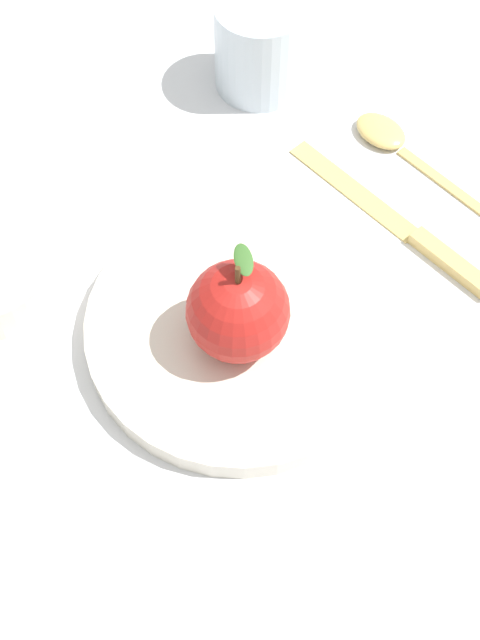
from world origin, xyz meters
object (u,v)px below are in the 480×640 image
object	(u,v)px
apple	(238,311)
spoon	(395,142)
dinner_plate	(240,326)
cup	(260,43)
knife	(407,229)

from	to	relation	value
apple	spoon	bearing A→B (deg)	-12.51
apple	spoon	world-z (taller)	apple
dinner_plate	apple	bearing A→B (deg)	-164.34
apple	cup	xyz separation A→B (m)	(0.27, 0.08, -0.01)
knife	apple	bearing A→B (deg)	150.19
dinner_plate	knife	world-z (taller)	dinner_plate
apple	dinner_plate	bearing A→B (deg)	15.66
apple	cup	distance (m)	0.28
dinner_plate	spoon	bearing A→B (deg)	-14.24
apple	knife	xyz separation A→B (m)	(0.15, -0.09, -0.05)
dinner_plate	cup	world-z (taller)	cup
dinner_plate	apple	size ratio (longest dim) A/B	2.61
dinner_plate	spoon	distance (m)	0.23
cup	spoon	distance (m)	0.14
dinner_plate	cup	xyz separation A→B (m)	(0.25, 0.08, 0.03)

